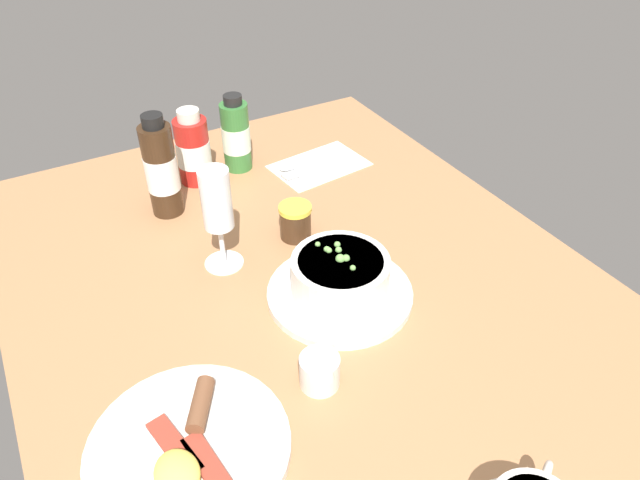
% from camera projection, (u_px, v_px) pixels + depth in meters
% --- Properties ---
extents(ground_plane, '(1.10, 0.84, 0.03)m').
position_uv_depth(ground_plane, '(307.00, 292.00, 0.91)').
color(ground_plane, '#A8754C').
extents(porridge_bowl, '(0.21, 0.21, 0.08)m').
position_uv_depth(porridge_bowl, '(340.00, 279.00, 0.86)').
color(porridge_bowl, silver).
rests_on(porridge_bowl, ground_plane).
extents(cutlery_setting, '(0.14, 0.19, 0.01)m').
position_uv_depth(cutlery_setting, '(317.00, 165.00, 1.18)').
color(cutlery_setting, silver).
rests_on(cutlery_setting, ground_plane).
extents(creamer_jug, '(0.06, 0.05, 0.05)m').
position_uv_depth(creamer_jug, '(320.00, 371.00, 0.74)').
color(creamer_jug, silver).
rests_on(creamer_jug, ground_plane).
extents(wine_glass, '(0.06, 0.06, 0.17)m').
position_uv_depth(wine_glass, '(217.00, 205.00, 0.88)').
color(wine_glass, white).
rests_on(wine_glass, ground_plane).
extents(jam_jar, '(0.05, 0.05, 0.06)m').
position_uv_depth(jam_jar, '(295.00, 221.00, 0.98)').
color(jam_jar, '#3F2817').
rests_on(jam_jar, ground_plane).
extents(sauce_bottle_green, '(0.05, 0.05, 0.15)m').
position_uv_depth(sauce_bottle_green, '(236.00, 136.00, 1.14)').
color(sauce_bottle_green, '#337233').
rests_on(sauce_bottle_green, ground_plane).
extents(sauce_bottle_brown, '(0.06, 0.06, 0.19)m').
position_uv_depth(sauce_bottle_brown, '(161.00, 170.00, 1.01)').
color(sauce_bottle_brown, '#382314').
rests_on(sauce_bottle_brown, ground_plane).
extents(sauce_bottle_red, '(0.06, 0.06, 0.14)m').
position_uv_depth(sauce_bottle_red, '(193.00, 150.00, 1.10)').
color(sauce_bottle_red, '#B21E19').
rests_on(sauce_bottle_red, ground_plane).
extents(breakfast_plate, '(0.23, 0.23, 0.04)m').
position_uv_depth(breakfast_plate, '(189.00, 448.00, 0.67)').
color(breakfast_plate, silver).
rests_on(breakfast_plate, ground_plane).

